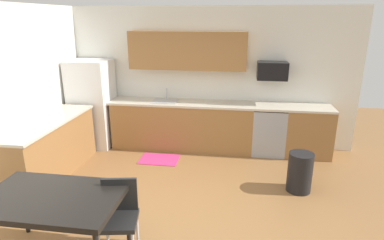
{
  "coord_description": "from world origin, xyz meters",
  "views": [
    {
      "loc": [
        0.7,
        -3.64,
        2.49
      ],
      "look_at": [
        0.0,
        1.0,
        1.0
      ],
      "focal_mm": 30.35,
      "sensor_mm": 36.0,
      "label": 1
    }
  ],
  "objects_px": {
    "refrigerator": "(93,104)",
    "oven_range": "(268,130)",
    "microwave": "(272,71)",
    "chair_near_table": "(119,213)",
    "trash_bin": "(300,172)",
    "dining_table": "(52,202)"
  },
  "relations": [
    {
      "from": "microwave",
      "to": "chair_near_table",
      "type": "xyz_separation_m",
      "value": [
        -1.78,
        -3.2,
        -1.06
      ]
    },
    {
      "from": "chair_near_table",
      "to": "oven_range",
      "type": "bearing_deg",
      "value": 60.08
    },
    {
      "from": "chair_near_table",
      "to": "dining_table",
      "type": "bearing_deg",
      "value": -160.76
    },
    {
      "from": "microwave",
      "to": "dining_table",
      "type": "xyz_separation_m",
      "value": [
        -2.4,
        -3.42,
        -0.85
      ]
    },
    {
      "from": "oven_range",
      "to": "microwave",
      "type": "height_order",
      "value": "microwave"
    },
    {
      "from": "trash_bin",
      "to": "oven_range",
      "type": "bearing_deg",
      "value": 104.56
    },
    {
      "from": "refrigerator",
      "to": "microwave",
      "type": "relative_size",
      "value": 3.17
    },
    {
      "from": "refrigerator",
      "to": "microwave",
      "type": "distance_m",
      "value": 3.52
    },
    {
      "from": "oven_range",
      "to": "chair_near_table",
      "type": "xyz_separation_m",
      "value": [
        -1.78,
        -3.1,
        0.05
      ]
    },
    {
      "from": "refrigerator",
      "to": "oven_range",
      "type": "bearing_deg",
      "value": 1.33
    },
    {
      "from": "refrigerator",
      "to": "oven_range",
      "type": "height_order",
      "value": "refrigerator"
    },
    {
      "from": "oven_range",
      "to": "microwave",
      "type": "relative_size",
      "value": 1.69
    },
    {
      "from": "dining_table",
      "to": "trash_bin",
      "type": "xyz_separation_m",
      "value": [
        2.77,
        1.9,
        -0.41
      ]
    },
    {
      "from": "chair_near_table",
      "to": "trash_bin",
      "type": "relative_size",
      "value": 1.42
    },
    {
      "from": "chair_near_table",
      "to": "refrigerator",
      "type": "bearing_deg",
      "value": 118.83
    },
    {
      "from": "dining_table",
      "to": "trash_bin",
      "type": "height_order",
      "value": "dining_table"
    },
    {
      "from": "oven_range",
      "to": "dining_table",
      "type": "distance_m",
      "value": 4.1
    },
    {
      "from": "refrigerator",
      "to": "chair_near_table",
      "type": "bearing_deg",
      "value": -61.17
    },
    {
      "from": "microwave",
      "to": "trash_bin",
      "type": "relative_size",
      "value": 0.9
    },
    {
      "from": "oven_range",
      "to": "chair_near_table",
      "type": "distance_m",
      "value": 3.58
    },
    {
      "from": "refrigerator",
      "to": "dining_table",
      "type": "relative_size",
      "value": 1.22
    },
    {
      "from": "microwave",
      "to": "chair_near_table",
      "type": "height_order",
      "value": "microwave"
    }
  ]
}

